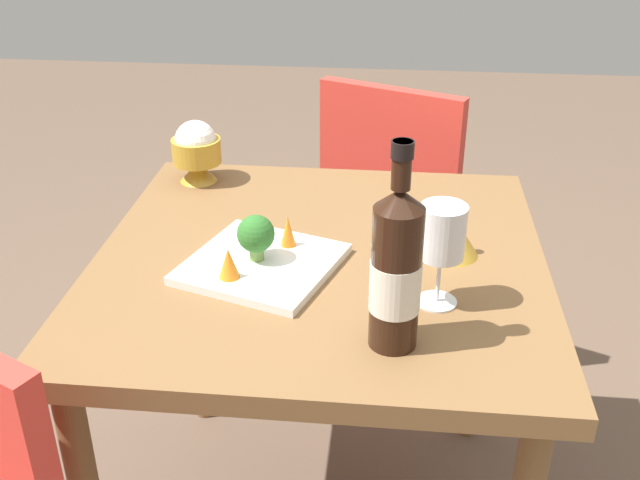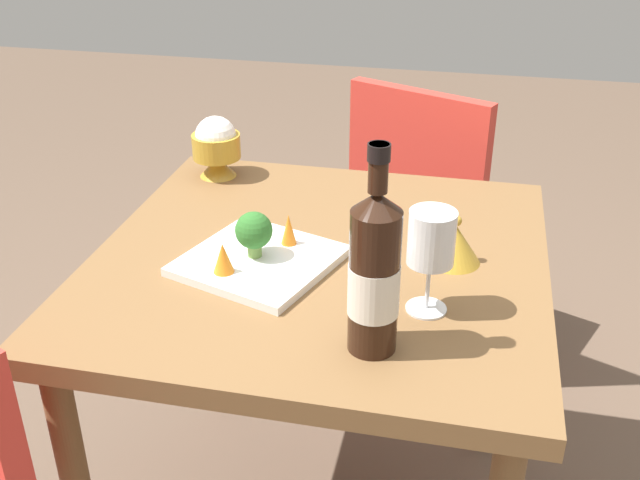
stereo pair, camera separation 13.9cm
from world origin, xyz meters
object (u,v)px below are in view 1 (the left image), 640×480
Objects in this scene: chair_near_window at (398,192)px; serving_plate at (262,264)px; carrot_garnish_left at (288,230)px; broccoli_floret at (256,235)px; carrot_garnish_right at (229,263)px; rice_bowl_lid at (453,236)px; wine_bottle at (396,270)px; wine_glass at (442,234)px; rice_bowl at (196,150)px.

chair_near_window is 2.68× the size of serving_plate.
chair_near_window is 14.24× the size of carrot_garnish_left.
broccoli_floret is 1.53× the size of carrot_garnish_right.
chair_near_window is 15.16× the size of carrot_garnish_right.
chair_near_window is at bearing 161.10° from carrot_garnish_right.
rice_bowl_lid is 0.36m from broccoli_floret.
wine_bottle is at bearing 63.41° from carrot_garnish_right.
wine_glass reaches higher than carrot_garnish_right.
wine_bottle is at bearing -19.64° from rice_bowl_lid.
rice_bowl_lid is 1.17× the size of broccoli_floret.
rice_bowl reaches higher than serving_plate.
broccoli_floret is at bearing 151.97° from carrot_garnish_right.
broccoli_floret is (-0.09, -0.32, -0.06)m from wine_glass.
serving_plate is at bearing 29.12° from rice_bowl.
chair_near_window is 4.75× the size of wine_glass.
broccoli_floret reaches higher than rice_bowl_lid.
wine_bottle is 0.35m from carrot_garnish_left.
chair_near_window is 8.50× the size of rice_bowl_lid.
wine_bottle reaches higher than chair_near_window.
wine_glass is 0.20m from rice_bowl_lid.
chair_near_window is at bearing 164.02° from carrot_garnish_left.
serving_plate is at bearing 72.57° from broccoli_floret.
rice_bowl_lid is 0.32× the size of serving_plate.
wine_glass reaches higher than rice_bowl.
rice_bowl_lid is (-0.17, 0.03, -0.09)m from wine_glass.
wine_glass is at bearing 74.72° from serving_plate.
carrot_garnish_left is at bearing 141.83° from broccoli_floret.
chair_near_window is 6.00× the size of rice_bowl.
wine_glass reaches higher than serving_plate.
wine_glass reaches higher than broccoli_floret.
wine_bottle reaches higher than serving_plate.
broccoli_floret is at bearing 28.26° from rice_bowl.
chair_near_window is at bearing 162.59° from serving_plate.
wine_bottle is 0.34m from serving_plate.
rice_bowl_lid is at bearing 111.37° from carrot_garnish_right.
broccoli_floret reaches higher than serving_plate.
wine_glass reaches higher than chair_near_window.
wine_glass is at bearing 74.66° from broccoli_floret.
wine_glass reaches higher than rice_bowl_lid.
serving_plate is 0.06m from broccoli_floret.
chair_near_window is 9.91× the size of broccoli_floret.
chair_near_window is 0.74m from rice_bowl_lid.
broccoli_floret is at bearing -130.24° from wine_bottle.
broccoli_floret reaches higher than carrot_garnish_right.
wine_bottle is 2.32× the size of rice_bowl.
wine_bottle is 1.84× the size of wine_glass.
wine_bottle is at bearing 36.22° from carrot_garnish_left.
broccoli_floret reaches higher than carrot_garnish_left.
carrot_garnish_left is at bearing -85.78° from rice_bowl_lid.
rice_bowl_lid is at bearing 160.36° from wine_bottle.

